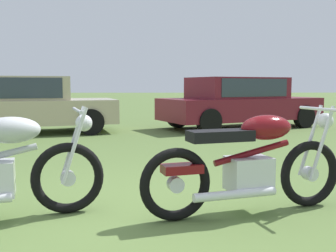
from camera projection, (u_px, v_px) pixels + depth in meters
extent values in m
plane|color=#567038|center=(123.00, 213.00, 3.77)|extent=(120.00, 120.00, 0.00)
torus|color=black|center=(68.00, 178.00, 3.74)|extent=(0.68, 0.28, 0.68)
cylinder|color=silver|center=(68.00, 178.00, 3.74)|extent=(0.16, 0.14, 0.14)
cylinder|color=silver|center=(73.00, 143.00, 3.81)|extent=(0.26, 0.11, 0.72)
cylinder|color=silver|center=(74.00, 146.00, 3.64)|extent=(0.26, 0.11, 0.72)
ellipsoid|color=#B7BABF|center=(10.00, 130.00, 3.53)|extent=(0.57, 0.40, 0.24)
cylinder|color=silver|center=(77.00, 110.00, 3.70)|extent=(0.21, 0.62, 0.03)
sphere|color=silver|center=(84.00, 123.00, 3.74)|extent=(0.20, 0.20, 0.16)
torus|color=black|center=(310.00, 174.00, 3.96)|extent=(0.66, 0.26, 0.66)
torus|color=black|center=(176.00, 184.00, 3.53)|extent=(0.66, 0.26, 0.66)
cylinder|color=silver|center=(310.00, 174.00, 3.96)|extent=(0.16, 0.13, 0.14)
cylinder|color=silver|center=(176.00, 184.00, 3.53)|extent=(0.16, 0.13, 0.14)
cylinder|color=silver|center=(310.00, 140.00, 4.03)|extent=(0.27, 0.10, 0.72)
cylinder|color=silver|center=(322.00, 143.00, 3.86)|extent=(0.27, 0.10, 0.72)
cube|color=silver|center=(248.00, 174.00, 3.74)|extent=(0.46, 0.39, 0.32)
cylinder|color=maroon|center=(252.00, 153.00, 3.73)|extent=(0.77, 0.26, 0.22)
ellipsoid|color=maroon|center=(266.00, 127.00, 3.75)|extent=(0.57, 0.39, 0.24)
cube|color=black|center=(220.00, 136.00, 3.61)|extent=(0.64, 0.39, 0.10)
cube|color=maroon|center=(182.00, 169.00, 3.53)|extent=(0.39, 0.27, 0.08)
cylinder|color=silver|center=(321.00, 109.00, 3.92)|extent=(0.20, 0.63, 0.03)
sphere|color=silver|center=(325.00, 121.00, 3.95)|extent=(0.20, 0.20, 0.16)
cylinder|color=silver|center=(235.00, 194.00, 3.54)|extent=(0.79, 0.29, 0.08)
cube|color=#BCAD8C|center=(25.00, 112.00, 9.96)|extent=(4.81, 2.92, 0.60)
cube|color=#BCAD8C|center=(18.00, 89.00, 9.85)|extent=(2.81, 2.22, 0.60)
cube|color=#2D3842|center=(18.00, 88.00, 9.85)|extent=(2.46, 2.16, 0.48)
cylinder|color=black|center=(84.00, 117.00, 11.25)|extent=(0.68, 0.38, 0.64)
cylinder|color=black|center=(91.00, 122.00, 9.64)|extent=(0.68, 0.38, 0.64)
cube|color=maroon|center=(241.00, 109.00, 11.26)|extent=(4.93, 3.52, 0.60)
cube|color=maroon|center=(237.00, 88.00, 11.14)|extent=(2.97, 2.51, 0.60)
cube|color=#2D3842|center=(237.00, 87.00, 11.14)|extent=(2.64, 2.39, 0.48)
cylinder|color=black|center=(265.00, 113.00, 12.75)|extent=(0.67, 0.46, 0.64)
cylinder|color=black|center=(304.00, 117.00, 11.24)|extent=(0.67, 0.46, 0.64)
cylinder|color=black|center=(178.00, 116.00, 11.33)|extent=(0.67, 0.46, 0.64)
cylinder|color=black|center=(209.00, 121.00, 9.83)|extent=(0.67, 0.46, 0.64)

